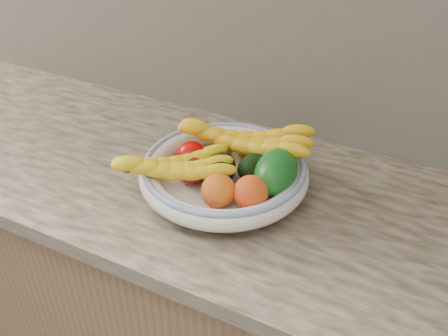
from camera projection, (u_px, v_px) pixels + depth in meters
kitchen_counter at (228, 305)px, 1.44m from camera, size 2.44×0.66×1.40m
fruit_bowl at (224, 172)px, 1.14m from camera, size 0.39×0.39×0.08m
clementine_back_left at (225, 145)px, 1.23m from camera, size 0.07×0.07×0.05m
clementine_back_right at (248, 151)px, 1.21m from camera, size 0.06×0.06×0.05m
tomato_left at (192, 154)px, 1.18m from camera, size 0.09×0.09×0.06m
tomato_near_left at (191, 168)px, 1.14m from camera, size 0.09×0.09×0.07m
avocado_center at (219, 170)px, 1.13m from camera, size 0.09×0.11×0.07m
avocado_right at (255, 167)px, 1.14m from camera, size 0.10×0.11×0.06m
green_mango at (276, 172)px, 1.10m from camera, size 0.13×0.15×0.12m
peach_front at (218, 191)px, 1.06m from camera, size 0.09×0.09×0.07m
peach_right at (251, 193)px, 1.05m from camera, size 0.08×0.08×0.08m
banana_bunch_back at (244, 144)px, 1.17m from camera, size 0.36×0.19×0.10m
banana_bunch_front at (174, 170)px, 1.09m from camera, size 0.29×0.26×0.08m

